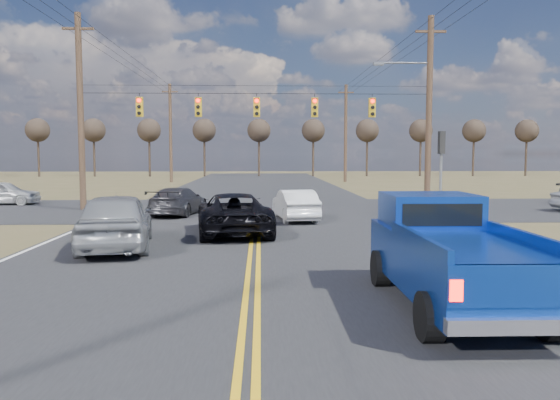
{
  "coord_description": "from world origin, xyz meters",
  "views": [
    {
      "loc": [
        0.19,
        -10.47,
        2.9
      ],
      "look_at": [
        0.78,
        6.06,
        1.5
      ],
      "focal_mm": 35.0,
      "sensor_mm": 36.0,
      "label": 1
    }
  ],
  "objects_px": {
    "black_suv": "(233,213)",
    "white_car_queue": "(295,205)",
    "cross_car_west": "(2,193)",
    "pickup_truck": "(448,254)",
    "silver_suv": "(116,220)",
    "dgrey_car_queue": "(178,201)"
  },
  "relations": [
    {
      "from": "silver_suv",
      "to": "cross_car_west",
      "type": "height_order",
      "value": "silver_suv"
    },
    {
      "from": "white_car_queue",
      "to": "silver_suv",
      "type": "bearing_deg",
      "value": 42.38
    },
    {
      "from": "silver_suv",
      "to": "cross_car_west",
      "type": "xyz_separation_m",
      "value": [
        -10.3,
        14.83,
        -0.19
      ]
    },
    {
      "from": "silver_suv",
      "to": "dgrey_car_queue",
      "type": "height_order",
      "value": "silver_suv"
    },
    {
      "from": "black_suv",
      "to": "white_car_queue",
      "type": "relative_size",
      "value": 1.31
    },
    {
      "from": "pickup_truck",
      "to": "black_suv",
      "type": "distance_m",
      "value": 10.59
    },
    {
      "from": "silver_suv",
      "to": "white_car_queue",
      "type": "xyz_separation_m",
      "value": [
        5.92,
        6.97,
        -0.2
      ]
    },
    {
      "from": "pickup_truck",
      "to": "cross_car_west",
      "type": "distance_m",
      "value": 28.16
    },
    {
      "from": "silver_suv",
      "to": "black_suv",
      "type": "bearing_deg",
      "value": -148.77
    },
    {
      "from": "silver_suv",
      "to": "white_car_queue",
      "type": "height_order",
      "value": "silver_suv"
    },
    {
      "from": "pickup_truck",
      "to": "silver_suv",
      "type": "distance_m",
      "value": 10.34
    },
    {
      "from": "black_suv",
      "to": "cross_car_west",
      "type": "distance_m",
      "value": 18.14
    },
    {
      "from": "pickup_truck",
      "to": "white_car_queue",
      "type": "bearing_deg",
      "value": 99.07
    },
    {
      "from": "pickup_truck",
      "to": "cross_car_west",
      "type": "bearing_deg",
      "value": 130.93
    },
    {
      "from": "pickup_truck",
      "to": "dgrey_car_queue",
      "type": "xyz_separation_m",
      "value": [
        -7.48,
        15.87,
        -0.34
      ]
    },
    {
      "from": "black_suv",
      "to": "dgrey_car_queue",
      "type": "distance_m",
      "value": 6.96
    },
    {
      "from": "pickup_truck",
      "to": "white_car_queue",
      "type": "height_order",
      "value": "pickup_truck"
    },
    {
      "from": "cross_car_west",
      "to": "white_car_queue",
      "type": "bearing_deg",
      "value": -117.51
    },
    {
      "from": "pickup_truck",
      "to": "cross_car_west",
      "type": "relative_size",
      "value": 1.36
    },
    {
      "from": "pickup_truck",
      "to": "dgrey_car_queue",
      "type": "relative_size",
      "value": 1.21
    },
    {
      "from": "white_car_queue",
      "to": "pickup_truck",
      "type": "bearing_deg",
      "value": 91.35
    },
    {
      "from": "white_car_queue",
      "to": "cross_car_west",
      "type": "distance_m",
      "value": 18.03
    }
  ]
}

